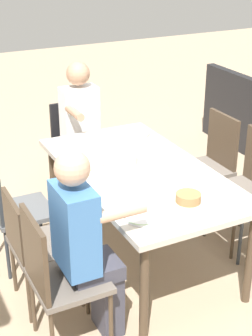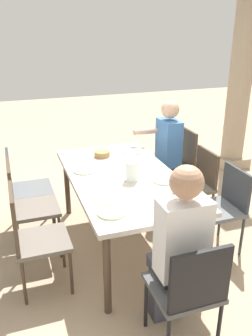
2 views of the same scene
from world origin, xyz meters
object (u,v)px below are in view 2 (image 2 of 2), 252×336
object	(u,v)px
chair_west_north	(178,163)
plate_3	(111,213)
diner_man_white	(163,152)
plate_1	(84,170)
chair_east_north	(224,203)
water_pitcher	(132,172)
dining_table	(124,182)
plate_2	(164,180)
chair_west_south	(23,185)
stone_column_near	(240,78)
chair_head_east	(189,288)
chair_east_south	(31,234)
chair_mid_north	(196,181)
diner_woman_green	(178,246)
bread_basket	(102,154)
plate_0	(132,151)
chair_mid_south	(26,203)

from	to	relation	value
chair_west_north	plate_3	size ratio (longest dim) A/B	4.25
chair_west_north	diner_man_white	distance (m)	0.26
plate_1	chair_east_north	bearing A→B (deg)	64.36
chair_west_north	water_pitcher	bearing A→B (deg)	-48.86
dining_table	plate_2	xyz separation A→B (m)	(0.23, 0.32, 0.08)
chair_west_north	chair_west_south	bearing A→B (deg)	-90.00
chair_west_north	plate_1	world-z (taller)	chair_west_north
chair_west_north	dining_table	bearing A→B (deg)	-54.67
stone_column_near	chair_head_east	bearing A→B (deg)	-39.07
chair_east_south	chair_head_east	bearing A→B (deg)	43.13
chair_head_east	chair_west_south	bearing A→B (deg)	-155.36
chair_mid_north	chair_east_south	distance (m)	1.91
dining_table	chair_east_south	world-z (taller)	chair_east_south
chair_west_north	plate_3	xyz separation A→B (m)	(1.31, -1.24, 0.23)
dining_table	chair_west_south	bearing A→B (deg)	-125.49
diner_woman_green	bread_basket	xyz separation A→B (m)	(-1.75, -0.05, 0.08)
diner_woman_green	plate_3	bearing A→B (deg)	-146.86
plate_0	diner_man_white	bearing A→B (deg)	93.82
chair_head_east	stone_column_near	bearing A→B (deg)	140.93
chair_west_south	diner_woman_green	bearing A→B (deg)	26.95
dining_table	chair_west_north	bearing A→B (deg)	125.33
stone_column_near	plate_1	bearing A→B (deg)	-64.14
diner_man_white	water_pitcher	world-z (taller)	diner_man_white
chair_mid_south	water_pitcher	bearing A→B (deg)	72.67
plate_0	bread_basket	world-z (taller)	bread_basket
plate_0	plate_1	bearing A→B (deg)	-58.79
chair_east_south	diner_man_white	world-z (taller)	diner_man_white
dining_table	plate_2	bearing A→B (deg)	53.62
chair_mid_south	diner_man_white	xyz separation A→B (m)	(-0.47, 1.64, 0.16)
plate_2	chair_east_south	bearing A→B (deg)	-84.21
stone_column_near	bread_basket	world-z (taller)	stone_column_near
diner_woman_green	plate_2	size ratio (longest dim) A/B	6.09
chair_west_south	diner_woman_green	distance (m)	2.04
plate_1	chair_mid_north	bearing A→B (deg)	87.56
chair_head_east	plate_0	distance (m)	2.02
diner_man_white	dining_table	bearing A→B (deg)	-47.72
chair_west_north	stone_column_near	xyz separation A→B (m)	(-0.87, 1.41, 0.84)
chair_west_north	chair_east_south	bearing A→B (deg)	-61.23
plate_0	bread_basket	xyz separation A→B (m)	(0.04, -0.37, 0.02)
diner_man_white	plate_2	bearing A→B (deg)	-24.48
chair_east_north	chair_head_east	xyz separation A→B (m)	(0.99, -0.91, 0.02)
diner_woman_green	water_pitcher	bearing A→B (deg)	177.90
plate_2	plate_3	xyz separation A→B (m)	(0.43, -0.64, -0.00)
bread_basket	chair_east_south	bearing A→B (deg)	-42.59
chair_west_south	plate_1	xyz separation A→B (m)	(0.42, 0.59, 0.26)
plate_3	water_pitcher	world-z (taller)	water_pitcher
water_pitcher	chair_mid_south	bearing A→B (deg)	-107.33
diner_man_white	stone_column_near	distance (m)	1.95
plate_1	plate_3	distance (m)	0.90
chair_west_south	chair_mid_south	xyz separation A→B (m)	(0.47, -0.00, 0.03)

